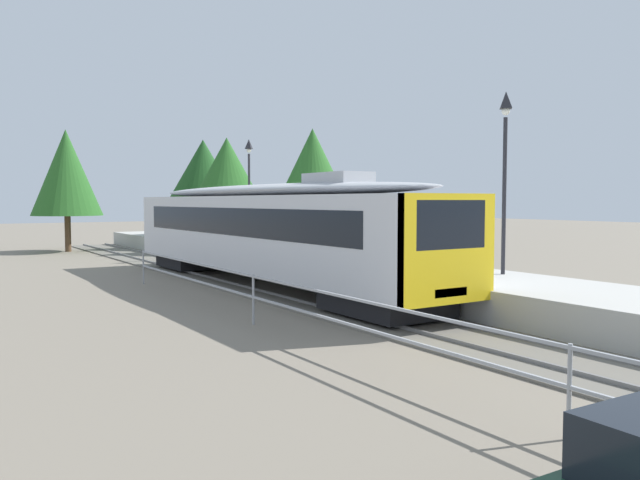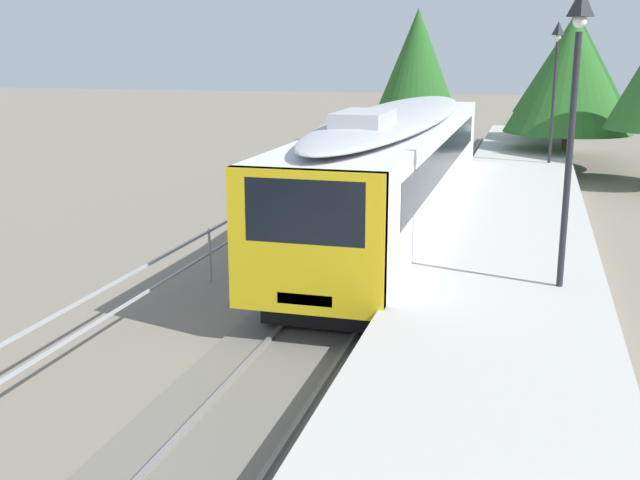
% 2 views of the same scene
% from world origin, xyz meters
% --- Properties ---
extents(ground_plane, '(160.00, 160.00, 0.00)m').
position_xyz_m(ground_plane, '(-3.00, 22.00, 0.00)').
color(ground_plane, slate).
extents(track_rails, '(3.20, 60.00, 0.14)m').
position_xyz_m(track_rails, '(0.00, 22.00, 0.03)').
color(track_rails, '#6B665B').
rests_on(track_rails, ground).
extents(commuter_train, '(2.82, 18.55, 3.74)m').
position_xyz_m(commuter_train, '(0.00, 26.69, 2.14)').
color(commuter_train, silver).
rests_on(commuter_train, track_rails).
extents(station_platform, '(3.90, 60.00, 0.90)m').
position_xyz_m(station_platform, '(3.25, 22.00, 0.45)').
color(station_platform, '#B7B5AD').
rests_on(station_platform, ground).
extents(platform_lamp_mid_platform, '(0.34, 0.34, 5.35)m').
position_xyz_m(platform_lamp_mid_platform, '(4.31, 19.78, 4.62)').
color(platform_lamp_mid_platform, '#232328').
rests_on(platform_lamp_mid_platform, station_platform).
extents(platform_lamp_far_end, '(0.34, 0.34, 5.35)m').
position_xyz_m(platform_lamp_far_end, '(4.31, 36.66, 4.62)').
color(platform_lamp_far_end, '#232328').
rests_on(platform_lamp_far_end, station_platform).
extents(tree_behind_station_far, '(4.14, 4.14, 7.36)m').
position_xyz_m(tree_behind_station_far, '(-2.59, 47.40, 4.76)').
color(tree_behind_station_far, brown).
rests_on(tree_behind_station_far, ground).
extents(tree_distant_left, '(5.56, 5.56, 6.75)m').
position_xyz_m(tree_distant_left, '(5.06, 41.10, 4.21)').
color(tree_distant_left, brown).
rests_on(tree_distant_left, ground).
extents(tree_distant_centre, '(5.47, 5.47, 6.99)m').
position_xyz_m(tree_distant_centre, '(5.30, 45.29, 4.60)').
color(tree_distant_centre, brown).
rests_on(tree_distant_centre, ground).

